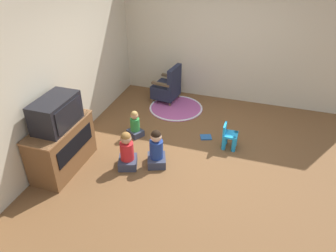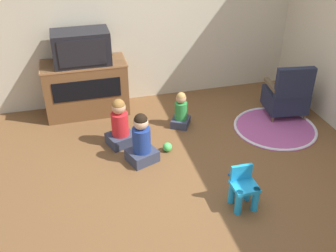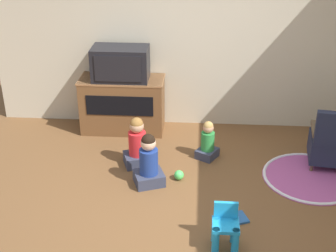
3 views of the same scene
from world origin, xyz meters
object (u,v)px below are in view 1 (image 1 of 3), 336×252
Objects in this scene: tv_cabinet at (62,146)px; child_watching_left at (156,150)px; child_watching_center at (127,152)px; yellow_kid_chair at (229,137)px; toy_ball at (157,148)px; book at (206,137)px; black_armchair at (168,87)px; television at (56,113)px; child_watching_right at (135,125)px.

child_watching_left is (0.52, -1.40, -0.12)m from tv_cabinet.
yellow_kid_chair is at bearing -74.13° from child_watching_center.
child_watching_left is 0.43m from toy_ball.
yellow_kid_chair is at bearing 138.48° from book.
child_watching_center is (0.33, -0.97, -0.12)m from tv_cabinet.
tv_cabinet is at bearing -9.21° from black_armchair.
child_watching_right is (1.22, -0.71, -0.79)m from television.
yellow_kid_chair is 0.51m from book.
toy_ball is (-0.34, -0.56, -0.16)m from child_watching_right.
toy_ball is 0.99m from book.
television is at bearing 90.10° from child_watching_center.
television reaches higher than child_watching_right.
yellow_kid_chair is 1.73m from child_watching_right.
child_watching_left is 1.22m from book.
toy_ball is (-0.50, 1.16, -0.15)m from yellow_kid_chair.
black_armchair is at bearing -64.46° from child_watching_right.
yellow_kid_chair is at bearing -144.29° from child_watching_right.
child_watching_right is (0.69, 0.67, -0.06)m from child_watching_left.
television is (0.00, -0.02, 0.61)m from tv_cabinet.
child_watching_center is at bearing 135.34° from child_watching_right.
child_watching_left is at bearing -69.20° from television.
yellow_kid_chair is 1.36m from child_watching_left.
child_watching_right is 2.08× the size of book.
child_watching_center is at bearing 10.59° from black_armchair.
black_armchair is 2.43m from child_watching_center.
tv_cabinet is 1.82× the size of child_watching_center.
child_watching_center is (-0.19, 0.43, -0.00)m from child_watching_left.
book is at bearing -59.95° from child_watching_center.
child_watching_left is (-2.24, -0.54, -0.04)m from black_armchair.
black_armchair is 1.26× the size of child_watching_center.
black_armchair reaches higher than child_watching_center.
book is (0.67, -0.72, -0.05)m from toy_ball.
television is 3.08× the size of book.
television is 2.97m from black_armchair.
book is at bearing 69.40° from yellow_kid_chair.
yellow_kid_chair is 3.83× the size of toy_ball.
tv_cabinet reaches higher than yellow_kid_chair.
television is 1.62m from child_watching_right.
child_watching_right reaches higher than book.
child_watching_left is 5.52× the size of toy_ball.
yellow_kid_chair is (1.38, -2.43, -0.81)m from television.
television reaches higher than book.
tv_cabinet reaches higher than book.
tv_cabinet is at bearing 90.00° from television.
child_watching_left is at bearing -85.53° from child_watching_center.
toy_ball is at bearing -2.84° from child_watching_left.
yellow_kid_chair is 0.69× the size of child_watching_left.
child_watching_left is at bearing 164.36° from child_watching_right.
television is 6.46× the size of toy_ball.
tv_cabinet is at bearing 119.55° from yellow_kid_chair.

